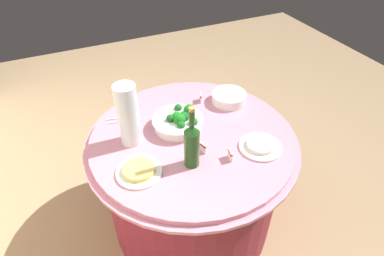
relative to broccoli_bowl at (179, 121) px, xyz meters
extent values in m
plane|color=#9E7F5B|center=(-0.09, -0.04, -0.78)|extent=(6.00, 6.00, 0.00)
cylinder|color=maroon|center=(-0.09, -0.04, -0.44)|extent=(1.01, 1.01, 0.69)
cylinder|color=pink|center=(-0.09, -0.04, -0.08)|extent=(1.16, 1.16, 0.02)
cylinder|color=pink|center=(-0.09, -0.04, -0.06)|extent=(1.10, 1.10, 0.03)
cylinder|color=white|center=(0.00, 0.01, -0.02)|extent=(0.26, 0.26, 0.05)
cylinder|color=white|center=(0.00, 0.01, 0.01)|extent=(0.28, 0.28, 0.01)
sphere|color=#19751E|center=(-0.03, 0.01, 0.04)|extent=(0.07, 0.07, 0.07)
sphere|color=#195D1E|center=(0.08, -0.03, 0.03)|extent=(0.04, 0.04, 0.04)
sphere|color=#19791E|center=(0.02, -0.07, 0.04)|extent=(0.07, 0.07, 0.07)
sphere|color=#19521E|center=(0.00, 0.05, 0.03)|extent=(0.05, 0.05, 0.05)
sphere|color=#195B1E|center=(-0.01, -0.02, 0.03)|extent=(0.06, 0.06, 0.06)
sphere|color=#19711E|center=(-0.07, -0.05, 0.03)|extent=(0.05, 0.05, 0.05)
sphere|color=#19801E|center=(0.00, 0.01, 0.03)|extent=(0.05, 0.05, 0.05)
sphere|color=#19731E|center=(0.00, -0.07, 0.03)|extent=(0.05, 0.05, 0.05)
sphere|color=#19641E|center=(-0.07, 0.02, 0.03)|extent=(0.04, 0.04, 0.04)
cylinder|color=white|center=(0.11, -0.37, -0.04)|extent=(0.21, 0.21, 0.01)
cylinder|color=white|center=(0.11, -0.37, -0.03)|extent=(0.21, 0.21, 0.01)
cylinder|color=white|center=(0.11, -0.37, -0.02)|extent=(0.21, 0.21, 0.01)
cylinder|color=white|center=(0.11, -0.37, -0.01)|extent=(0.21, 0.21, 0.01)
cylinder|color=white|center=(0.11, -0.37, 0.00)|extent=(0.21, 0.21, 0.01)
cylinder|color=white|center=(0.11, -0.37, 0.01)|extent=(0.21, 0.21, 0.01)
cylinder|color=#1C4517|center=(-0.29, 0.05, 0.06)|extent=(0.07, 0.07, 0.20)
cone|color=#1C4517|center=(-0.29, 0.05, 0.18)|extent=(0.07, 0.07, 0.04)
cylinder|color=#1C4517|center=(-0.29, 0.05, 0.24)|extent=(0.03, 0.03, 0.08)
cylinder|color=#B2844C|center=(-0.29, 0.05, 0.28)|extent=(0.03, 0.03, 0.02)
cylinder|color=silver|center=(0.00, 0.27, 0.13)|extent=(0.11, 0.11, 0.34)
sphere|color=#E5B26B|center=(0.02, 0.27, 0.00)|extent=(0.06, 0.06, 0.06)
sphere|color=#E5B26B|center=(-0.01, 0.29, 0.00)|extent=(0.06, 0.06, 0.06)
sphere|color=#E5B26B|center=(-0.01, 0.25, 0.00)|extent=(0.06, 0.06, 0.06)
sphere|color=#72C64C|center=(0.02, 0.28, 0.05)|extent=(0.06, 0.06, 0.06)
sphere|color=#72C64C|center=(-0.02, 0.28, 0.05)|extent=(0.06, 0.06, 0.06)
sphere|color=#72C64C|center=(0.00, 0.25, 0.05)|extent=(0.06, 0.06, 0.06)
sphere|color=red|center=(0.01, 0.29, 0.10)|extent=(0.06, 0.06, 0.06)
sphere|color=red|center=(-0.02, 0.27, 0.10)|extent=(0.06, 0.06, 0.06)
sphere|color=red|center=(0.01, 0.25, 0.10)|extent=(0.06, 0.06, 0.06)
sphere|color=#E5B26B|center=(-0.01, 0.29, 0.16)|extent=(0.06, 0.06, 0.06)
sphere|color=#E5B26B|center=(-0.02, 0.26, 0.16)|extent=(0.06, 0.06, 0.06)
sphere|color=#E5B26B|center=(0.02, 0.27, 0.16)|extent=(0.06, 0.06, 0.06)
cylinder|color=silver|center=(0.18, 0.28, -0.04)|extent=(0.03, 0.16, 0.01)
cylinder|color=silver|center=(0.22, 0.27, -0.04)|extent=(0.03, 0.16, 0.01)
sphere|color=silver|center=(0.19, 0.20, -0.04)|extent=(0.01, 0.01, 0.01)
cylinder|color=white|center=(-0.33, -0.32, -0.04)|extent=(0.22, 0.22, 0.01)
cylinder|color=white|center=(-0.33, -0.32, -0.02)|extent=(0.15, 0.15, 0.02)
cylinder|color=white|center=(-0.24, 0.30, -0.04)|extent=(0.22, 0.22, 0.01)
cylinder|color=#EACC60|center=(-0.24, 0.30, -0.02)|extent=(0.15, 0.15, 0.02)
cube|color=white|center=(-0.33, -0.13, -0.02)|extent=(0.05, 0.02, 0.05)
cube|color=maroon|center=(-0.33, -0.13, 0.00)|extent=(0.05, 0.02, 0.01)
cube|color=white|center=(-0.23, -0.03, -0.02)|extent=(0.05, 0.02, 0.05)
cube|color=maroon|center=(-0.23, -0.03, 0.00)|extent=(0.05, 0.02, 0.01)
cube|color=white|center=(0.18, -0.22, -0.02)|extent=(0.05, 0.03, 0.05)
cube|color=maroon|center=(0.18, -0.22, 0.00)|extent=(0.05, 0.03, 0.01)
camera|label=1|loc=(-1.30, 0.51, 1.09)|focal=30.13mm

